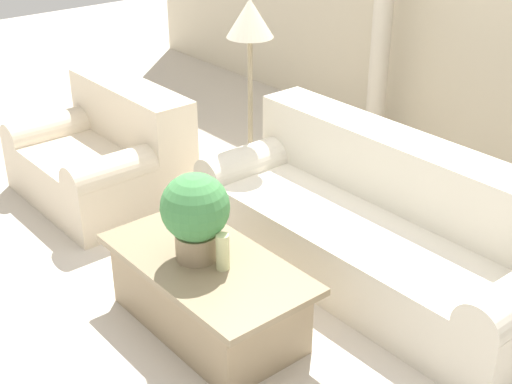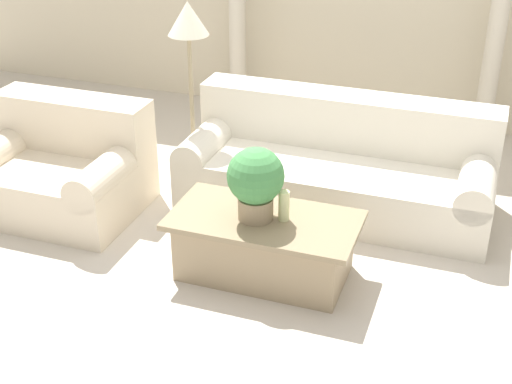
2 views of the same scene
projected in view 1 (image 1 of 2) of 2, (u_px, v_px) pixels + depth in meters
name	position (u px, v px, depth m)	size (l,w,h in m)	color
ground_plane	(251.00, 291.00, 4.45)	(16.00, 16.00, 0.00)	beige
sofa_long	(379.00, 225.00, 4.52)	(2.46, 0.98, 0.85)	beige
loveseat	(106.00, 154.00, 5.50)	(1.30, 0.98, 0.85)	beige
coffee_table	(207.00, 293.00, 4.04)	(1.28, 0.67, 0.45)	#998466
potted_plant	(195.00, 213.00, 3.84)	(0.38, 0.38, 0.51)	#937F60
pillar_candle	(223.00, 252.00, 3.82)	(0.07, 0.07, 0.21)	beige
floor_lamp	(250.00, 34.00, 4.94)	(0.33, 0.33, 1.56)	gray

